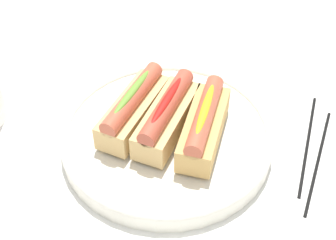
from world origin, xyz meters
The scene contains 7 objects.
ground_plane centered at (0.00, 0.00, 0.00)m, with size 2.40×2.40×0.00m, color white.
serving_bowl centered at (0.01, 0.00, 0.02)m, with size 0.32×0.32×0.03m.
hotdog_front centered at (0.00, -0.06, 0.06)m, with size 0.16×0.08×0.06m.
hotdog_back centered at (0.01, 0.00, 0.06)m, with size 0.16×0.09×0.06m.
hotdog_side centered at (0.03, 0.05, 0.06)m, with size 0.16×0.10×0.06m.
chopstick_near centered at (0.03, -0.22, 0.00)m, with size 0.01×0.01×0.22m, color black.
chopstick_far centered at (0.00, -0.23, 0.00)m, with size 0.01×0.01×0.22m, color black.
Camera 1 is at (-0.51, -0.05, 0.57)m, focal length 53.41 mm.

